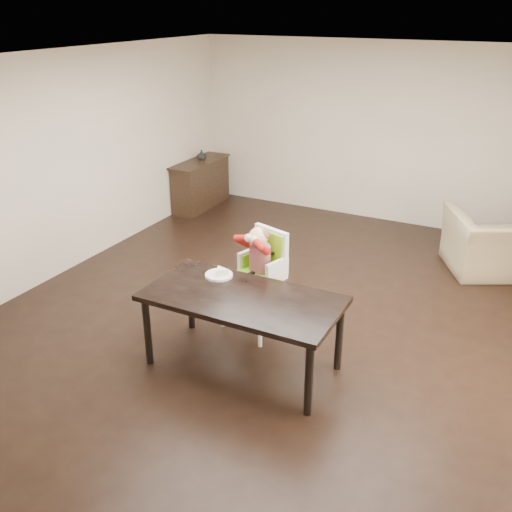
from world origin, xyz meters
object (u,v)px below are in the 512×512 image
Objects in this scene: dining_table at (242,304)px; armchair at (501,233)px; high_chair at (262,257)px; sideboard at (201,184)px.

dining_table is 1.49× the size of armchair.
high_chair reaches higher than sideboard.
sideboard is at bearing 148.99° from high_chair.
armchair reaches higher than sideboard.
high_chair reaches higher than armchair.
dining_table is at bearing -53.02° from sideboard.
armchair reaches higher than dining_table.
high_chair is 3.32m from armchair.
dining_table is 4.71m from sideboard.
sideboard reaches higher than dining_table.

